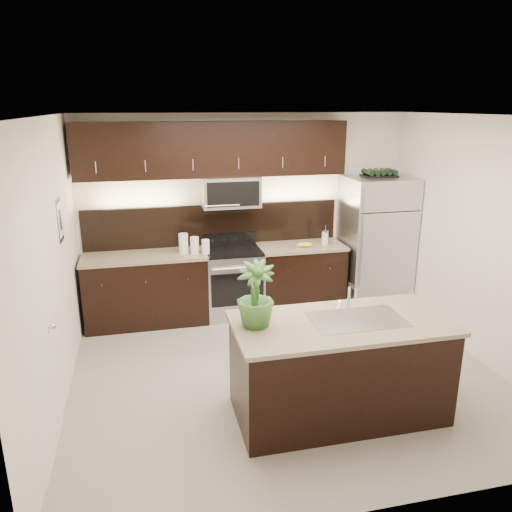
{
  "coord_description": "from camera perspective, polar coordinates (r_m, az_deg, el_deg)",
  "views": [
    {
      "loc": [
        -1.39,
        -4.64,
        2.8
      ],
      "look_at": [
        -0.19,
        0.55,
        1.18
      ],
      "focal_mm": 35.0,
      "sensor_mm": 36.0,
      "label": 1
    }
  ],
  "objects": [
    {
      "name": "sink_faucet",
      "position": [
        4.63,
        11.46,
        -6.91
      ],
      "size": [
        0.84,
        0.5,
        0.28
      ],
      "color": "silver",
      "rests_on": "island"
    },
    {
      "name": "canisters",
      "position": [
        6.51,
        -7.34,
        1.27
      ],
      "size": [
        0.39,
        0.19,
        0.27
      ],
      "rotation": [
        0.0,
        0.0,
        -0.28
      ],
      "color": "silver",
      "rests_on": "counter_run"
    },
    {
      "name": "room_walls",
      "position": [
        4.9,
        2.48,
        3.88
      ],
      "size": [
        4.52,
        4.02,
        2.71
      ],
      "color": "silver",
      "rests_on": "ground"
    },
    {
      "name": "bananas",
      "position": [
        6.83,
        5.09,
        1.32
      ],
      "size": [
        0.22,
        0.19,
        0.06
      ],
      "primitive_type": "ellipsoid",
      "rotation": [
        0.0,
        0.0,
        -0.18
      ],
      "color": "yellow",
      "rests_on": "counter_run"
    },
    {
      "name": "island",
      "position": [
        4.78,
        9.48,
        -12.48
      ],
      "size": [
        1.96,
        0.96,
        0.94
      ],
      "color": "black",
      "rests_on": "ground"
    },
    {
      "name": "french_press",
      "position": [
        6.96,
        7.9,
        2.1
      ],
      "size": [
        0.09,
        0.09,
        0.27
      ],
      "rotation": [
        0.0,
        0.0,
        -0.24
      ],
      "color": "silver",
      "rests_on": "counter_run"
    },
    {
      "name": "ground",
      "position": [
        5.59,
        3.28,
        -13.15
      ],
      "size": [
        4.5,
        4.5,
        0.0
      ],
      "primitive_type": "plane",
      "color": "gray",
      "rests_on": "ground"
    },
    {
      "name": "upper_fixtures",
      "position": [
        6.58,
        -4.61,
        11.11
      ],
      "size": [
        3.49,
        0.4,
        1.66
      ],
      "color": "black",
      "rests_on": "counter_run"
    },
    {
      "name": "plant",
      "position": [
        4.31,
        -0.08,
        -4.44
      ],
      "size": [
        0.41,
        0.41,
        0.58
      ],
      "primitive_type": "imported",
      "rotation": [
        0.0,
        0.0,
        -0.29
      ],
      "color": "#325E25",
      "rests_on": "island"
    },
    {
      "name": "refrigerator",
      "position": [
        7.27,
        13.39,
        1.52
      ],
      "size": [
        0.89,
        0.81,
        1.85
      ],
      "primitive_type": "cube",
      "color": "#B2B2B7",
      "rests_on": "ground"
    },
    {
      "name": "counter_run",
      "position": [
        6.81,
        -4.31,
        -3.14
      ],
      "size": [
        3.51,
        0.65,
        0.94
      ],
      "color": "black",
      "rests_on": "ground"
    },
    {
      "name": "wine_rack",
      "position": [
        7.08,
        13.93,
        9.16
      ],
      "size": [
        0.46,
        0.28,
        0.11
      ],
      "color": "black",
      "rests_on": "refrigerator"
    }
  ]
}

